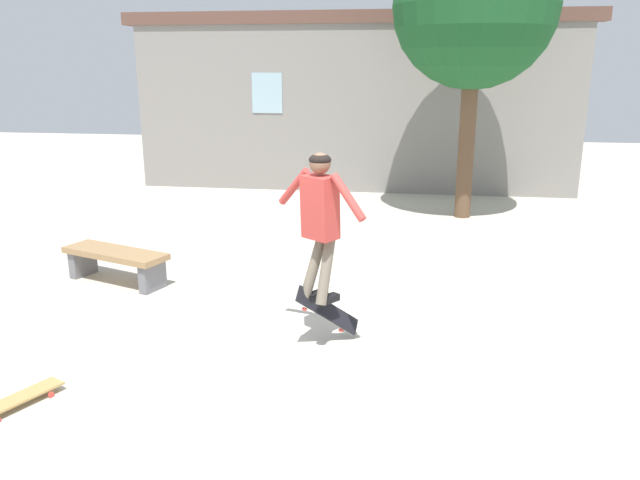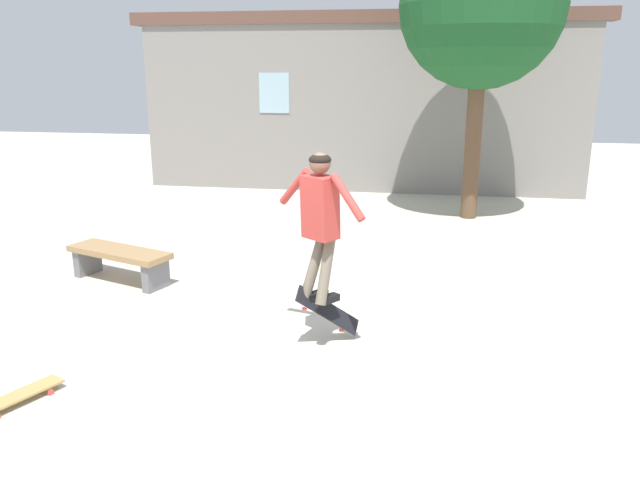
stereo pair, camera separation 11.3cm
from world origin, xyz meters
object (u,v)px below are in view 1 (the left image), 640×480
tree_right (475,7)px  skater (320,215)px  skateboard_flipping (328,311)px  park_bench (116,259)px  skateboard_resting (18,399)px

tree_right → skater: bearing=-106.9°
skater → skateboard_flipping: size_ratio=2.42×
tree_right → skateboard_flipping: (-1.80, -6.10, -3.49)m
park_bench → skater: size_ratio=1.04×
skater → skateboard_resting: bearing=159.7°
skater → park_bench: bearing=99.1°
skater → tree_right: bearing=19.5°
park_bench → skateboard_resting: bearing=-59.3°
skateboard_flipping → skateboard_resting: (-2.48, -1.67, -0.30)m
tree_right → skateboard_resting: bearing=-118.9°
skater → skateboard_flipping: skater is taller
park_bench → skateboard_resting: 3.22m
tree_right → park_bench: bearing=-136.7°
tree_right → skateboard_flipping: 7.25m
tree_right → skater: tree_right is taller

